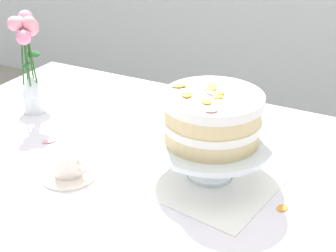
# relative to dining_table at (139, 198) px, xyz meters

# --- Properties ---
(dining_table) EXTENTS (1.40, 1.00, 0.74)m
(dining_table) POSITION_rel_dining_table_xyz_m (0.00, 0.00, 0.00)
(dining_table) COLOR white
(dining_table) RESTS_ON ground
(linen_napkin) EXTENTS (0.37, 0.37, 0.00)m
(linen_napkin) POSITION_rel_dining_table_xyz_m (0.17, 0.05, 0.09)
(linen_napkin) COLOR white
(linen_napkin) RESTS_ON dining_table
(cake_stand) EXTENTS (0.29, 0.29, 0.10)m
(cake_stand) POSITION_rel_dining_table_xyz_m (0.17, 0.05, 0.17)
(cake_stand) COLOR silver
(cake_stand) RESTS_ON linen_napkin
(layer_cake) EXTENTS (0.23, 0.23, 0.12)m
(layer_cake) POSITION_rel_dining_table_xyz_m (0.17, 0.05, 0.25)
(layer_cake) COLOR beige
(layer_cake) RESTS_ON cake_stand
(flower_vase) EXTENTS (0.09, 0.10, 0.30)m
(flower_vase) POSITION_rel_dining_table_xyz_m (-0.45, 0.14, 0.24)
(flower_vase) COLOR silver
(flower_vase) RESTS_ON dining_table
(teacup) EXTENTS (0.13, 0.13, 0.06)m
(teacup) POSITION_rel_dining_table_xyz_m (-0.13, -0.11, 0.11)
(teacup) COLOR silver
(teacup) RESTS_ON dining_table
(loose_petal_1) EXTENTS (0.03, 0.04, 0.00)m
(loose_petal_1) POSITION_rel_dining_table_xyz_m (0.36, 0.00, 0.09)
(loose_petal_1) COLOR orange
(loose_petal_1) RESTS_ON dining_table
(loose_petal_2) EXTENTS (0.04, 0.04, 0.01)m
(loose_petal_2) POSITION_rel_dining_table_xyz_m (-0.28, 0.00, 0.09)
(loose_petal_2) COLOR pink
(loose_petal_2) RESTS_ON dining_table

